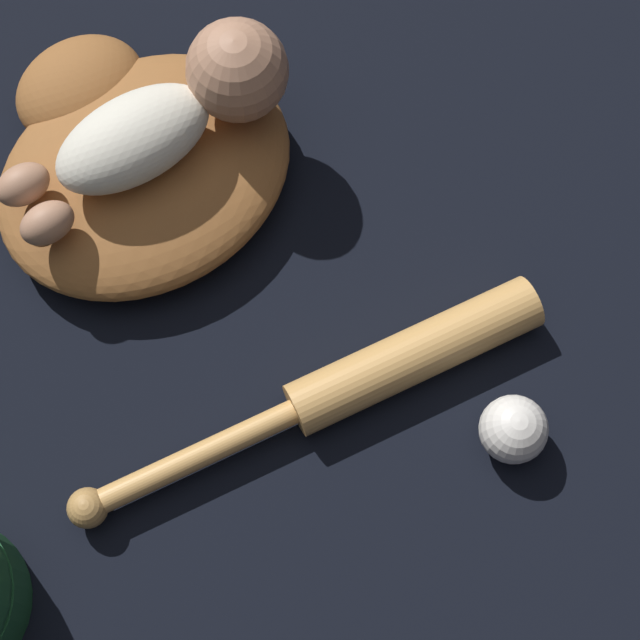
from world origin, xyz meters
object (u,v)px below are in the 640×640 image
at_px(baseball_glove, 134,159).
at_px(baseball, 513,429).
at_px(baseball_bat, 366,378).
at_px(baby_figure, 175,111).

xyz_separation_m(baseball_glove, baseball, (-0.01, -0.50, -0.00)).
xyz_separation_m(baseball_glove, baseball_bat, (-0.05, -0.35, -0.01)).
distance_m(baseball_glove, baseball_bat, 0.35).
height_order(baseball_glove, baseball, baseball_glove).
bearing_deg(baseball, baseball_bat, 105.32).
xyz_separation_m(baby_figure, baseball, (-0.05, -0.46, -0.09)).
bearing_deg(baby_figure, baseball_bat, -106.41).
distance_m(baseball_bat, baseball, 0.16).
distance_m(baseball_glove, baby_figure, 0.10).
xyz_separation_m(baseball_bat, baseball, (0.04, -0.15, 0.01)).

